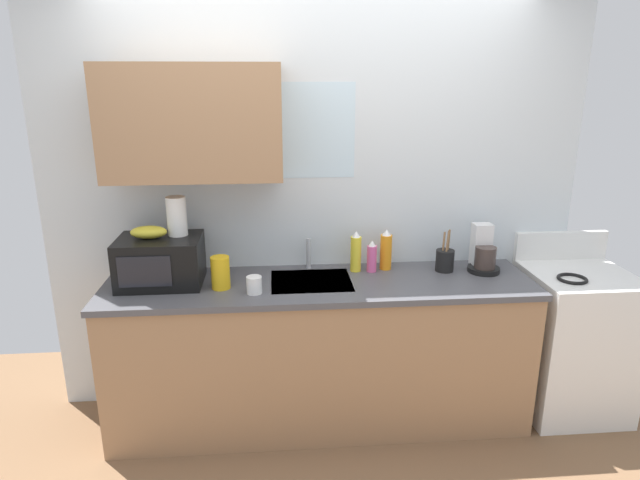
# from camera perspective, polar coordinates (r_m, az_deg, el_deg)

# --- Properties ---
(kitchen_wall_assembly) EXTENTS (3.23, 0.42, 2.50)m
(kitchen_wall_assembly) POSITION_cam_1_polar(r_m,az_deg,el_deg) (3.29, -2.74, 4.95)
(kitchen_wall_assembly) COLOR silver
(kitchen_wall_assembly) RESTS_ON ground
(counter_unit) EXTENTS (2.46, 0.63, 0.90)m
(counter_unit) POSITION_cam_1_polar(r_m,az_deg,el_deg) (3.31, -0.02, -11.54)
(counter_unit) COLOR #9E7551
(counter_unit) RESTS_ON ground
(sink_faucet) EXTENTS (0.03, 0.03, 0.19)m
(sink_faucet) POSITION_cam_1_polar(r_m,az_deg,el_deg) (3.32, -1.21, -1.40)
(sink_faucet) COLOR #B2B5BA
(sink_faucet) RESTS_ON counter_unit
(stove_range) EXTENTS (0.60, 0.60, 1.08)m
(stove_range) POSITION_cam_1_polar(r_m,az_deg,el_deg) (3.78, 24.94, -9.49)
(stove_range) COLOR white
(stove_range) RESTS_ON ground
(microwave) EXTENTS (0.46, 0.35, 0.27)m
(microwave) POSITION_cam_1_polar(r_m,az_deg,el_deg) (3.18, -16.40, -2.13)
(microwave) COLOR black
(microwave) RESTS_ON counter_unit
(banana_bunch) EXTENTS (0.20, 0.11, 0.07)m
(banana_bunch) POSITION_cam_1_polar(r_m,az_deg,el_deg) (3.14, -17.53, 0.79)
(banana_bunch) COLOR gold
(banana_bunch) RESTS_ON microwave
(paper_towel_roll) EXTENTS (0.11, 0.11, 0.22)m
(paper_towel_roll) POSITION_cam_1_polar(r_m,az_deg,el_deg) (3.14, -14.79, 2.43)
(paper_towel_roll) COLOR white
(paper_towel_roll) RESTS_ON microwave
(coffee_maker) EXTENTS (0.19, 0.21, 0.28)m
(coffee_maker) POSITION_cam_1_polar(r_m,az_deg,el_deg) (3.42, 16.73, -1.40)
(coffee_maker) COLOR black
(coffee_maker) RESTS_ON counter_unit
(dish_soap_bottle_yellow) EXTENTS (0.06, 0.06, 0.25)m
(dish_soap_bottle_yellow) POSITION_cam_1_polar(r_m,az_deg,el_deg) (3.27, 3.78, -1.30)
(dish_soap_bottle_yellow) COLOR yellow
(dish_soap_bottle_yellow) RESTS_ON counter_unit
(dish_soap_bottle_pink) EXTENTS (0.06, 0.06, 0.20)m
(dish_soap_bottle_pink) POSITION_cam_1_polar(r_m,az_deg,el_deg) (3.27, 5.45, -1.79)
(dish_soap_bottle_pink) COLOR #E55999
(dish_soap_bottle_pink) RESTS_ON counter_unit
(dish_soap_bottle_orange) EXTENTS (0.07, 0.07, 0.25)m
(dish_soap_bottle_orange) POSITION_cam_1_polar(r_m,az_deg,el_deg) (3.32, 6.93, -1.10)
(dish_soap_bottle_orange) COLOR orange
(dish_soap_bottle_orange) RESTS_ON counter_unit
(cereal_canister) EXTENTS (0.10, 0.10, 0.18)m
(cereal_canister) POSITION_cam_1_polar(r_m,az_deg,el_deg) (3.05, -10.40, -3.39)
(cereal_canister) COLOR gold
(cereal_canister) RESTS_ON counter_unit
(mug_white) EXTENTS (0.08, 0.08, 0.09)m
(mug_white) POSITION_cam_1_polar(r_m,az_deg,el_deg) (2.97, -6.91, -4.70)
(mug_white) COLOR white
(mug_white) RESTS_ON counter_unit
(utensil_crock) EXTENTS (0.11, 0.11, 0.26)m
(utensil_crock) POSITION_cam_1_polar(r_m,az_deg,el_deg) (3.36, 12.96, -2.04)
(utensil_crock) COLOR black
(utensil_crock) RESTS_ON counter_unit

